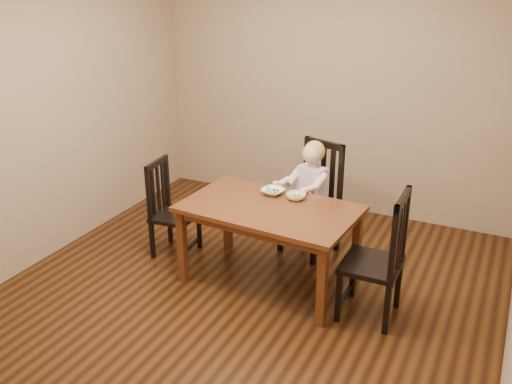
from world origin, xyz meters
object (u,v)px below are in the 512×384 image
at_px(chair_right, 379,259).
at_px(bowl_veg, 296,196).
at_px(toddler, 311,187).
at_px(chair_child, 314,200).
at_px(dining_table, 270,216).
at_px(bowl_peas, 273,192).
at_px(chair_left, 170,210).

height_order(chair_right, bowl_veg, chair_right).
xyz_separation_m(toddler, bowl_veg, (0.03, -0.45, 0.08)).
height_order(chair_child, bowl_veg, chair_child).
bearing_deg(toddler, chair_child, -90.00).
bearing_deg(dining_table, bowl_peas, 108.83).
distance_m(dining_table, chair_left, 1.09).
bearing_deg(chair_right, chair_left, 83.78).
xyz_separation_m(chair_child, bowl_peas, (-0.21, -0.48, 0.23)).
height_order(chair_left, bowl_veg, chair_left).
bearing_deg(dining_table, chair_right, -6.21).
relative_size(bowl_peas, bowl_veg, 1.15).
distance_m(chair_left, bowl_peas, 1.03).
bearing_deg(bowl_peas, chair_right, -19.03).
distance_m(dining_table, toddler, 0.70).
bearing_deg(bowl_veg, chair_child, 92.03).
height_order(chair_child, chair_right, chair_child).
bearing_deg(toddler, bowl_veg, 110.72).
bearing_deg(bowl_veg, bowl_peas, 174.94).
relative_size(chair_child, bowl_peas, 5.54).
xyz_separation_m(chair_right, bowl_veg, (-0.82, 0.34, 0.24)).
xyz_separation_m(chair_left, bowl_peas, (0.98, 0.16, 0.30)).
bearing_deg(chair_left, chair_child, 113.63).
distance_m(chair_right, bowl_veg, 0.92).
bearing_deg(chair_right, bowl_veg, 67.01).
bearing_deg(bowl_veg, chair_left, -173.47).
relative_size(chair_child, bowl_veg, 6.34).
distance_m(chair_left, bowl_veg, 1.25).
distance_m(chair_right, toddler, 1.18).
distance_m(chair_child, bowl_peas, 0.57).
bearing_deg(chair_left, chair_right, 79.39).
bearing_deg(toddler, bowl_peas, 82.70).
bearing_deg(chair_child, dining_table, 97.42).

